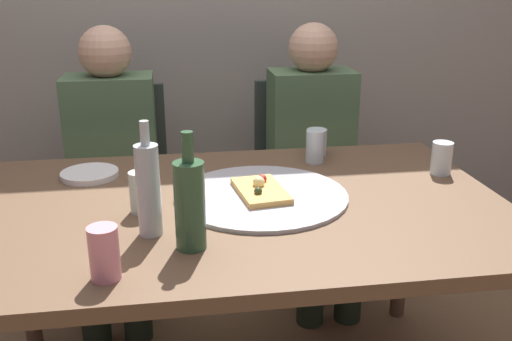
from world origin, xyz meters
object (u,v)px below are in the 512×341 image
(beer_bottle, at_px, (190,203))
(pizza_tray, at_px, (261,196))
(guest_in_beanie, at_px, (315,151))
(tumbler_near, at_px, (141,192))
(chair_right, at_px, (306,167))
(wine_bottle, at_px, (148,189))
(plate_stack, at_px, (90,174))
(wine_glass, at_px, (317,142))
(tumbler_far, at_px, (442,158))
(chair_left, at_px, (117,177))
(dining_table, at_px, (235,225))
(short_glass, at_px, (315,146))
(soda_can, at_px, (104,253))
(pizza_slice_last, at_px, (261,190))
(guest_in_sweater, at_px, (112,160))

(beer_bottle, bearing_deg, pizza_tray, 53.18)
(beer_bottle, height_order, guest_in_beanie, guest_in_beanie)
(tumbler_near, relative_size, chair_right, 0.13)
(wine_bottle, xyz_separation_m, plate_stack, (-0.21, 0.46, -0.11))
(wine_glass, bearing_deg, beer_bottle, -125.59)
(tumbler_far, bearing_deg, chair_left, 146.16)
(dining_table, xyz_separation_m, plate_stack, (-0.44, 0.29, 0.08))
(short_glass, distance_m, guest_in_beanie, 0.46)
(wine_bottle, relative_size, guest_in_beanie, 0.25)
(dining_table, height_order, short_glass, short_glass)
(chair_left, bearing_deg, soda_can, 94.13)
(soda_can, xyz_separation_m, chair_left, (-0.09, 1.28, -0.28))
(beer_bottle, relative_size, chair_right, 0.32)
(pizza_tray, xyz_separation_m, wine_glass, (0.27, 0.39, 0.04))
(short_glass, height_order, guest_in_beanie, guest_in_beanie)
(short_glass, height_order, soda_can, soda_can)
(pizza_slice_last, height_order, wine_glass, wine_glass)
(soda_can, bearing_deg, dining_table, 49.54)
(pizza_tray, bearing_deg, tumbler_far, 10.75)
(chair_left, bearing_deg, tumbler_near, 99.59)
(pizza_slice_last, height_order, soda_can, soda_can)
(pizza_slice_last, bearing_deg, plate_stack, 153.74)
(tumbler_far, bearing_deg, soda_can, -152.79)
(wine_bottle, height_order, tumbler_far, wine_bottle)
(pizza_tray, relative_size, soda_can, 4.21)
(soda_can, bearing_deg, pizza_tray, 45.18)
(pizza_tray, distance_m, chair_right, 0.96)
(tumbler_far, xyz_separation_m, short_glass, (-0.38, 0.18, 0.00))
(tumbler_near, relative_size, short_glass, 1.02)
(dining_table, distance_m, wine_glass, 0.55)
(dining_table, distance_m, chair_right, 1.01)
(tumbler_far, bearing_deg, short_glass, 154.39)
(dining_table, height_order, chair_right, chair_right)
(pizza_slice_last, bearing_deg, dining_table, -158.41)
(wine_bottle, bearing_deg, short_glass, 41.98)
(short_glass, bearing_deg, chair_left, 142.45)
(guest_in_beanie, bearing_deg, tumbler_near, 47.87)
(dining_table, height_order, wine_bottle, wine_bottle)
(wine_glass, relative_size, guest_in_sweater, 0.08)
(dining_table, height_order, guest_in_beanie, guest_in_beanie)
(short_glass, relative_size, soda_can, 0.93)
(tumbler_near, distance_m, wine_glass, 0.75)
(pizza_slice_last, bearing_deg, tumbler_near, -170.68)
(soda_can, bearing_deg, tumbler_near, 79.98)
(pizza_slice_last, bearing_deg, chair_left, 120.00)
(pizza_slice_last, height_order, short_glass, short_glass)
(wine_bottle, xyz_separation_m, guest_in_beanie, (0.67, 0.92, -0.22))
(tumbler_far, bearing_deg, beer_bottle, -153.98)
(short_glass, bearing_deg, guest_in_sweater, 150.58)
(chair_right, bearing_deg, beer_bottle, 63.85)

